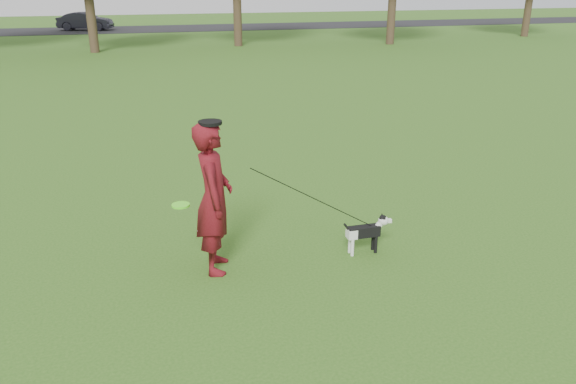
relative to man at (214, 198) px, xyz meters
name	(u,v)px	position (x,y,z in m)	size (l,w,h in m)	color
ground	(312,251)	(1.40, 0.13, -1.02)	(120.00, 120.00, 0.00)	#285116
road	(156,29)	(1.40, 40.13, -1.01)	(120.00, 7.00, 0.02)	black
man	(214,198)	(0.00, 0.00, 0.00)	(0.75, 0.49, 2.04)	#560C11
dog	(367,230)	(2.15, -0.10, -0.67)	(0.75, 0.15, 0.57)	black
car_mid	(85,21)	(-3.82, 40.13, -0.34)	(1.40, 4.01, 1.32)	black
man_held_items	(308,196)	(1.26, -0.08, -0.06)	(2.81, 0.37, 1.67)	#5AFF20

